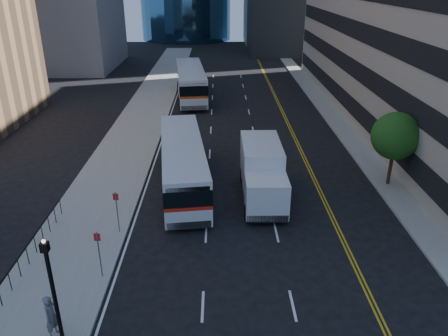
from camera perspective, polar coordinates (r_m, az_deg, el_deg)
The scene contains 9 objects.
ground at distance 23.57m, azimuth 6.22°, elevation -10.99°, with size 160.00×160.00×0.00m, color black.
sidewalk_west at distance 46.80m, azimuth -10.30°, elevation 6.93°, with size 5.00×90.00×0.15m, color gray.
sidewalk_east at distance 47.63m, azimuth 13.69°, elevation 6.93°, with size 2.00×90.00×0.15m, color gray.
street_tree at distance 31.19m, azimuth 21.50°, elevation 3.90°, with size 3.20×3.20×5.10m.
lamp_post at distance 18.09m, azimuth -21.48°, elevation -14.33°, with size 0.28×0.28×4.56m.
bus_front at distance 29.74m, azimuth -5.41°, elevation 0.69°, with size 4.24×12.74×3.22m.
bus_rear at distance 52.64m, azimuth -4.38°, elevation 11.20°, with size 4.45×13.91×3.53m.
box_truck at distance 28.12m, azimuth 5.02°, elevation -0.54°, with size 2.56×7.28×3.48m.
pedestrian at distance 19.40m, azimuth -21.61°, elevation -17.58°, with size 0.70×0.46×1.91m, color #585960.
Camera 1 is at (-2.75, -19.18, 13.42)m, focal length 35.00 mm.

